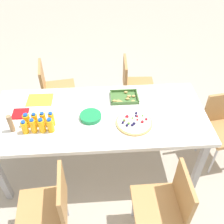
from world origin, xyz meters
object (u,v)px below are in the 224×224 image
juice_bottle_3 (50,125)px  plate_stack (91,116)px  juice_bottle_4 (27,120)px  cardboard_tube (11,124)px  chair_end (223,124)px  juice_bottle_7 (51,119)px  napkin_stack (20,114)px  paper_folder (40,100)px  juice_bottle_2 (42,126)px  chair_near_right (166,203)px  fruit_pizza (134,122)px  chair_far_right (134,83)px  juice_bottle_6 (43,119)px  snack_tray (124,98)px  juice_bottle_0 (24,127)px  chair_near_left (50,206)px  juice_bottle_5 (35,120)px  party_table (100,119)px  juice_bottle_1 (33,126)px  chair_far_left (53,87)px

juice_bottle_3 → plate_stack: bearing=22.5°
juice_bottle_4 → cardboard_tube: cardboard_tube is taller
chair_end → juice_bottle_7: bearing=-3.6°
chair_end → napkin_stack: (-2.09, 0.02, 0.26)m
juice_bottle_7 → paper_folder: bearing=114.5°
chair_end → juice_bottle_2: bearing=-1.4°
chair_end → napkin_stack: size_ratio=5.53×
chair_near_right → fruit_pizza: size_ratio=2.44×
chair_far_right → juice_bottle_6: 1.40m
fruit_pizza → plate_stack: bearing=166.0°
paper_folder → snack_tray: bearing=-2.4°
juice_bottle_2 → juice_bottle_7: bearing=44.1°
juice_bottle_0 → juice_bottle_2: juice_bottle_2 is taller
chair_near_right → chair_near_left: bearing=87.2°
chair_end → juice_bottle_5: bearing=-4.0°
fruit_pizza → juice_bottle_5: bearing=177.8°
chair_near_right → juice_bottle_6: bearing=54.6°
chair_near_left → plate_stack: bearing=-29.0°
juice_bottle_6 → paper_folder: bearing=104.4°
napkin_stack → snack_tray: bearing=9.5°
cardboard_tube → juice_bottle_4: bearing=23.7°
juice_bottle_2 → napkin_stack: size_ratio=0.99×
chair_near_right → fruit_pizza: chair_near_right is taller
party_table → napkin_stack: bearing=176.0°
chair_near_right → fruit_pizza: (-0.19, 0.67, 0.27)m
juice_bottle_7 → cardboard_tube: 0.35m
party_table → juice_bottle_1: juice_bottle_1 is taller
cardboard_tube → juice_bottle_3: bearing=-4.3°
chair_near_left → chair_far_left: 1.62m
chair_far_right → chair_far_left: (-1.03, -0.02, 0.00)m
chair_far_right → juice_bottle_1: (-1.05, -1.04, 0.32)m
juice_bottle_0 → juice_bottle_2: (0.15, 0.00, 0.01)m
chair_near_left → chair_end: bearing=-69.1°
juice_bottle_6 → cardboard_tube: 0.28m
chair_far_left → juice_bottle_2: juice_bottle_2 is taller
juice_bottle_5 → juice_bottle_6: bearing=2.3°
juice_bottle_1 → juice_bottle_3: (0.15, -0.00, -0.00)m
chair_near_left → napkin_stack: bearing=18.0°
chair_end → snack_tray: 1.11m
paper_folder → juice_bottle_6: bearing=-75.6°
juice_bottle_5 → juice_bottle_2: bearing=-48.0°
chair_far_right → juice_bottle_2: (-0.98, -1.04, 0.32)m
juice_bottle_2 → fruit_pizza: 0.84m
chair_near_left → paper_folder: 1.09m
party_table → snack_tray: bearing=40.4°
chair_far_left → juice_bottle_1: size_ratio=5.59×
juice_bottle_2 → juice_bottle_1: bearing=-180.0°
juice_bottle_1 → juice_bottle_2: 0.07m
snack_tray → plate_stack: bearing=-142.2°
chair_near_right → juice_bottle_5: 1.34m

